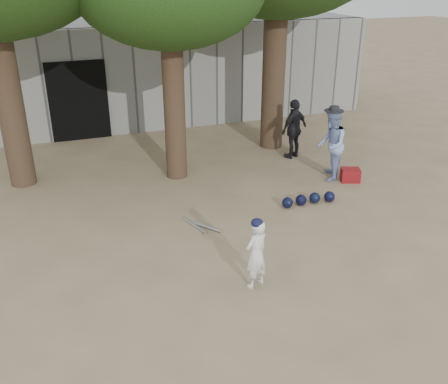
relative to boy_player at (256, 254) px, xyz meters
name	(u,v)px	position (x,y,z in m)	size (l,w,h in m)	color
ground	(211,275)	(-0.57, 0.50, -0.56)	(70.00, 70.00, 0.00)	#937C5E
boy_player	(256,254)	(0.00, 0.00, 0.00)	(0.41, 0.27, 1.13)	white
spectator_blue	(331,145)	(3.32, 3.36, 0.26)	(0.80, 0.62, 1.64)	#90A7DF
spectator_dark	(294,129)	(3.19, 4.90, 0.20)	(0.89, 0.37, 1.52)	black
red_bag	(350,175)	(3.70, 3.03, -0.41)	(0.42, 0.32, 0.30)	maroon
back_building	(108,68)	(-0.57, 10.84, 0.94)	(16.00, 5.24, 3.00)	gray
helmet_row	(308,199)	(2.19, 2.27, -0.45)	(1.19, 0.29, 0.23)	black
bat_pile	(200,226)	(-0.23, 2.10, -0.54)	(0.55, 0.78, 0.06)	#B8B8C0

